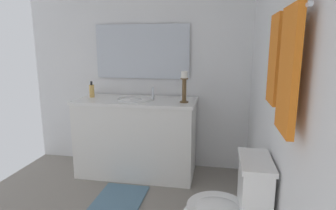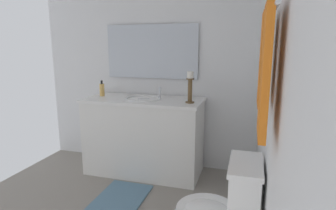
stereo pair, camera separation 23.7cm
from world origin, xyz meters
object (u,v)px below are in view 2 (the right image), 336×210
vanity_cabinet (144,136)px  soap_bottle (102,90)px  towel_near_vanity (263,60)px  towel_center (265,72)px  candle_holder_tall (190,86)px  sink_basin (144,102)px  towel_bar (272,12)px  mirror (151,52)px  bath_mat (121,198)px

vanity_cabinet → soap_bottle: (-0.04, -0.53, 0.50)m
towel_near_vanity → towel_center: (0.32, 0.00, -0.03)m
candle_holder_tall → towel_near_vanity: (1.22, 0.63, 0.32)m
sink_basin → towel_bar: bearing=39.3°
candle_holder_tall → soap_bottle: candle_holder_tall is taller
mirror → soap_bottle: 0.72m
candle_holder_tall → towel_bar: towel_bar is taller
vanity_cabinet → candle_holder_tall: 0.80m
sink_basin → towel_center: 2.05m
vanity_cabinet → mirror: bearing=180.0°
soap_bottle → bath_mat: bearing=38.3°
vanity_cabinet → candle_holder_tall: (0.07, 0.53, 0.59)m
towel_bar → mirror: bearing=-145.6°
vanity_cabinet → sink_basin: bearing=90.0°
towel_center → sink_basin: bearing=-144.0°
sink_basin → towel_center: size_ratio=0.75×
mirror → towel_near_vanity: bearing=36.7°
mirror → towel_center: mirror is taller
vanity_cabinet → towel_center: 2.17m
towel_bar → vanity_cabinet: bearing=-140.7°
soap_bottle → towel_near_vanity: (1.33, 1.69, 0.42)m
soap_bottle → towel_center: (1.65, 1.69, 0.38)m
candle_holder_tall → bath_mat: candle_holder_tall is taller
sink_basin → towel_bar: towel_bar is taller
vanity_cabinet → bath_mat: (0.62, 0.00, -0.42)m
candle_holder_tall → bath_mat: bearing=-43.9°
towel_near_vanity → bath_mat: 1.89m
towel_bar → towel_near_vanity: towel_near_vanity is taller
vanity_cabinet → towel_bar: bearing=39.3°
soap_bottle → candle_holder_tall: bearing=83.8°
candle_holder_tall → towel_bar: 1.62m
sink_basin → towel_near_vanity: size_ratio=0.85×
mirror → towel_bar: mirror is taller
towel_center → bath_mat: (-0.98, -1.17, -1.30)m
vanity_cabinet → towel_center: (1.61, 1.17, 0.88)m
mirror → towel_bar: size_ratio=1.70×
towel_center → bath_mat: bearing=-130.1°
towel_near_vanity → towel_center: bearing=0.0°
candle_holder_tall → towel_center: bearing=22.4°
towel_bar → candle_holder_tall: bearing=-154.7°
vanity_cabinet → bath_mat: 0.75m
towel_bar → towel_center: (0.16, -0.02, -0.25)m
candle_holder_tall → towel_center: (1.54, 0.63, 0.29)m
sink_basin → mirror: bearing=-179.8°
mirror → towel_bar: (1.73, 1.19, 0.20)m
sink_basin → towel_center: towel_center is taller
mirror → bath_mat: (0.91, -0.00, -1.35)m
soap_bottle → towel_bar: bearing=49.0°
candle_holder_tall → towel_bar: bearing=25.3°
candle_holder_tall → towel_near_vanity: bearing=27.5°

